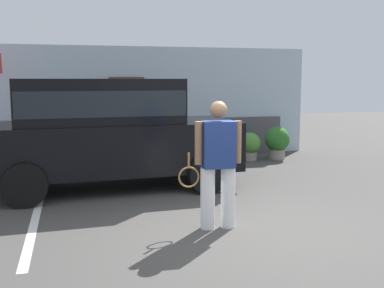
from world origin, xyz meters
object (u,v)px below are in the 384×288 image
at_px(parked_suv, 107,128).
at_px(potted_plant_by_porch, 250,145).
at_px(tennis_player_man, 218,163).
at_px(potted_plant_secondary, 277,141).

bearing_deg(parked_suv, potted_plant_by_porch, 27.87).
bearing_deg(tennis_player_man, parked_suv, -63.07).
xyz_separation_m(tennis_player_man, potted_plant_by_porch, (2.48, 5.03, -0.52)).
height_order(tennis_player_man, potted_plant_secondary, tennis_player_man).
height_order(parked_suv, potted_plant_by_porch, parked_suv).
distance_m(parked_suv, tennis_player_man, 3.09).
bearing_deg(potted_plant_secondary, tennis_player_man, -122.71).
bearing_deg(parked_suv, tennis_player_man, -68.38).
bearing_deg(tennis_player_man, potted_plant_secondary, -120.16).
xyz_separation_m(parked_suv, potted_plant_by_porch, (3.75, 2.22, -0.75)).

